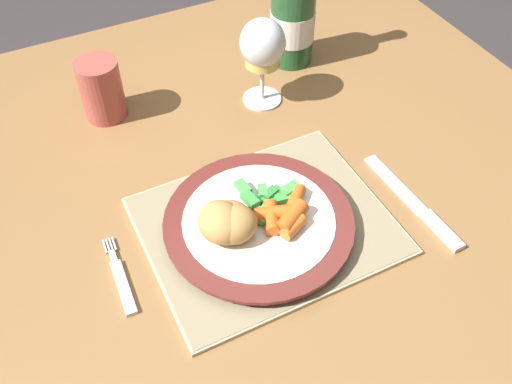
# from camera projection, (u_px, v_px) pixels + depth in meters

# --- Properties ---
(dining_table) EXTENTS (1.14, 0.89, 0.74)m
(dining_table) POSITION_uv_depth(u_px,v_px,m) (216.00, 216.00, 0.90)
(dining_table) COLOR olive
(dining_table) RESTS_ON ground
(placemat) EXTENTS (0.32, 0.26, 0.01)m
(placemat) POSITION_uv_depth(u_px,v_px,m) (266.00, 225.00, 0.76)
(placemat) COLOR #CCB789
(placemat) RESTS_ON dining_table
(dinner_plate) EXTENTS (0.25, 0.25, 0.02)m
(dinner_plate) POSITION_uv_depth(u_px,v_px,m) (259.00, 223.00, 0.74)
(dinner_plate) COLOR white
(dinner_plate) RESTS_ON placemat
(breaded_croquettes) EXTENTS (0.08, 0.08, 0.05)m
(breaded_croquettes) POSITION_uv_depth(u_px,v_px,m) (227.00, 221.00, 0.71)
(breaded_croquettes) COLOR tan
(breaded_croquettes) RESTS_ON dinner_plate
(green_beans_pile) EXTENTS (0.08, 0.08, 0.02)m
(green_beans_pile) POSITION_uv_depth(u_px,v_px,m) (267.00, 198.00, 0.75)
(green_beans_pile) COLOR #4CA84C
(green_beans_pile) RESTS_ON dinner_plate
(glazed_carrots) EXTENTS (0.08, 0.07, 0.02)m
(glazed_carrots) POSITION_uv_depth(u_px,v_px,m) (285.00, 215.00, 0.73)
(glazed_carrots) COLOR orange
(glazed_carrots) RESTS_ON dinner_plate
(fork) EXTENTS (0.02, 0.12, 0.01)m
(fork) POSITION_uv_depth(u_px,v_px,m) (121.00, 281.00, 0.70)
(fork) COLOR silver
(fork) RESTS_ON dining_table
(table_knife) EXTENTS (0.02, 0.20, 0.01)m
(table_knife) POSITION_uv_depth(u_px,v_px,m) (420.00, 209.00, 0.78)
(table_knife) COLOR silver
(table_knife) RESTS_ON dining_table
(wine_glass) EXTENTS (0.07, 0.07, 0.15)m
(wine_glass) POSITION_uv_depth(u_px,v_px,m) (263.00, 47.00, 0.87)
(wine_glass) COLOR silver
(wine_glass) RESTS_ON dining_table
(bottle) EXTENTS (0.08, 0.08, 0.25)m
(bottle) POSITION_uv_depth(u_px,v_px,m) (293.00, 13.00, 0.95)
(bottle) COLOR #23562D
(bottle) RESTS_ON dining_table
(drinking_cup) EXTENTS (0.07, 0.07, 0.10)m
(drinking_cup) POSITION_uv_depth(u_px,v_px,m) (101.00, 88.00, 0.88)
(drinking_cup) COLOR #B24C42
(drinking_cup) RESTS_ON dining_table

